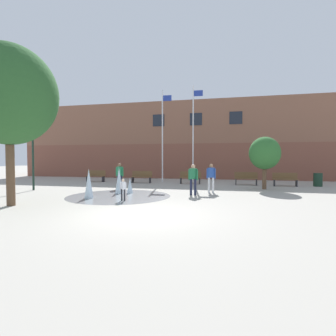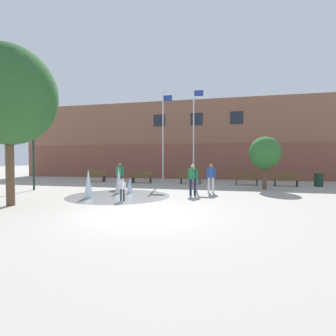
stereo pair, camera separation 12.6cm
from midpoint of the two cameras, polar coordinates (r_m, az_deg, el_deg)
ground_plane at (r=8.99m, az=-6.49°, el=-10.08°), size 100.00×100.00×0.00m
library_building at (r=27.01m, az=6.72°, el=5.76°), size 36.00×6.05×7.23m
splash_fountain at (r=13.76m, az=-12.42°, el=-3.83°), size 5.16×5.16×1.40m
park_bench_left_of_flagpoles at (r=22.11m, az=-15.62°, el=-1.63°), size 1.60×0.44×0.91m
park_bench_under_left_flagpole at (r=20.33m, az=-5.94°, el=-1.89°), size 1.60×0.44×0.91m
park_bench_center at (r=19.53m, az=4.69°, el=-2.04°), size 1.60×0.44×0.91m
park_bench_under_right_flagpole at (r=19.43m, az=16.45°, el=-2.15°), size 1.60×0.44×0.91m
park_bench_near_trashcan at (r=19.50m, az=23.97°, el=-2.23°), size 1.60×0.44×0.91m
adult_watching at (r=13.49m, az=5.23°, el=-1.98°), size 0.50×0.39×1.59m
child_in_fountain at (r=11.87m, az=-10.06°, el=-4.29°), size 0.31×0.24×0.99m
adult_near_bench at (r=14.63m, az=9.11°, el=-1.68°), size 0.50×0.37×1.59m
teen_by_trashcan at (r=16.54m, az=-10.70°, el=-1.25°), size 0.50×0.27×1.59m
flagpole_left at (r=21.42m, az=-1.31°, el=7.55°), size 0.80×0.10×7.36m
flagpole_right at (r=20.96m, az=5.40°, el=8.02°), size 0.80×0.10×7.62m
lamp_post_left_lane at (r=17.54m, az=-27.55°, el=4.77°), size 0.32×0.32×4.31m
trash_can at (r=20.34m, az=29.68°, el=-2.23°), size 0.56×0.56×0.90m
street_tree_foreground at (r=12.45m, az=-31.62°, el=13.36°), size 3.71×3.71×6.38m
street_tree_near_building at (r=17.02m, az=20.10°, el=3.01°), size 1.87×1.87×3.21m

